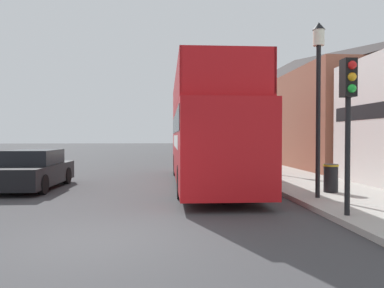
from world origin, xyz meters
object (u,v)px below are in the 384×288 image
traffic_signal (349,101)px  lamp_post_second (248,113)px  tour_bus (207,137)px  lamp_post_nearest (318,78)px  litter_bin (331,177)px  parked_car_ahead_of_bus (203,155)px  lamp_post_third (217,115)px  parked_car_far_side (33,170)px

traffic_signal → lamp_post_second: lamp_post_second is taller
tour_bus → traffic_signal: 7.25m
tour_bus → traffic_signal: size_ratio=3.26×
lamp_post_nearest → litter_bin: size_ratio=5.67×
parked_car_ahead_of_bus → traffic_signal: (1.48, -15.99, 2.05)m
lamp_post_third → traffic_signal: bearing=-90.1°
parked_car_ahead_of_bus → lamp_post_third: (1.51, 4.11, 2.84)m
parked_car_ahead_of_bus → litter_bin: bearing=-80.7°
parked_car_far_side → traffic_signal: (8.85, -5.96, 2.05)m
tour_bus → lamp_post_second: size_ratio=2.64×
tour_bus → lamp_post_nearest: bearing=-57.4°
traffic_signal → lamp_post_nearest: bearing=82.0°
litter_bin → lamp_post_nearest: bearing=-130.9°
parked_car_ahead_of_bus → lamp_post_nearest: bearing=-85.1°
lamp_post_second → lamp_post_third: size_ratio=0.88×
tour_bus → litter_bin: 5.09m
litter_bin → lamp_post_third: bearing=94.0°
parked_car_ahead_of_bus → parked_car_far_side: (-7.37, -10.02, 0.00)m
parked_car_ahead_of_bus → litter_bin: 12.87m
parked_car_ahead_of_bus → lamp_post_third: 5.22m
parked_car_far_side → lamp_post_nearest: (9.19, -3.55, 2.93)m
tour_bus → lamp_post_nearest: (2.72, -4.38, 1.71)m
parked_car_ahead_of_bus → litter_bin: size_ratio=5.07×
parked_car_ahead_of_bus → lamp_post_nearest: 14.00m
parked_car_ahead_of_bus → parked_car_far_side: parked_car_far_side is taller
parked_car_ahead_of_bus → traffic_signal: 16.19m
parked_car_far_side → lamp_post_third: 16.93m
lamp_post_nearest → lamp_post_second: lamp_post_nearest is taller
tour_bus → parked_car_ahead_of_bus: tour_bus is taller
parked_car_far_side → litter_bin: 10.36m
traffic_signal → litter_bin: bearing=70.7°
parked_car_far_side → lamp_post_second: 10.88m
lamp_post_second → lamp_post_third: bearing=91.9°
parked_car_far_side → lamp_post_third: lamp_post_third is taller
lamp_post_second → parked_car_far_side: bearing=-150.0°
tour_bus → parked_car_far_side: tour_bus is taller
tour_bus → lamp_post_second: 5.37m
lamp_post_second → lamp_post_nearest: bearing=-89.9°
lamp_post_nearest → lamp_post_third: (-0.31, 17.68, -0.09)m
lamp_post_third → litter_bin: 16.99m
parked_car_far_side → lamp_post_nearest: bearing=160.8°
parked_car_ahead_of_bus → lamp_post_second: lamp_post_second is taller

